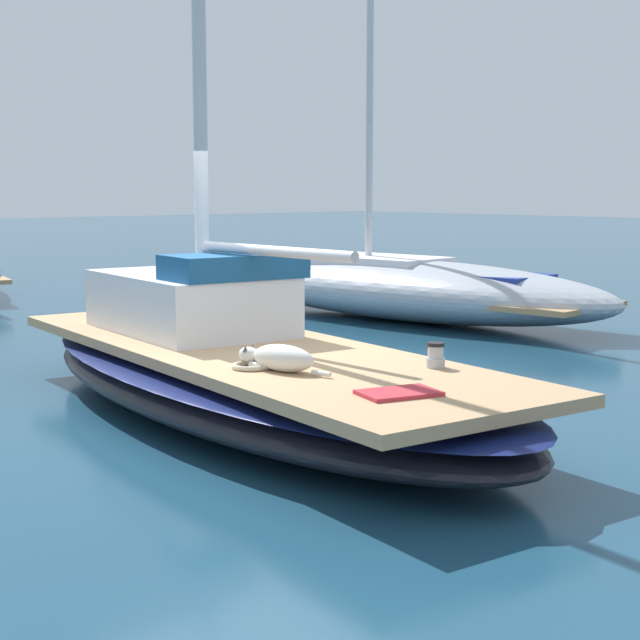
{
  "coord_description": "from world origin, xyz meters",
  "views": [
    {
      "loc": [
        -5.5,
        -7.08,
        2.13
      ],
      "look_at": [
        0.0,
        -1.0,
        1.01
      ],
      "focal_mm": 54.17,
      "sensor_mm": 36.0,
      "label": 1
    }
  ],
  "objects_px": {
    "deck_winch": "(436,356)",
    "moored_boat_starboard_side": "(405,287)",
    "sailboat_main": "(249,380)",
    "dog_white": "(280,358)",
    "coiled_rope": "(251,366)",
    "deck_towel": "(399,393)"
  },
  "relations": [
    {
      "from": "deck_towel",
      "to": "moored_boat_starboard_side",
      "type": "height_order",
      "value": "moored_boat_starboard_side"
    },
    {
      "from": "sailboat_main",
      "to": "dog_white",
      "type": "xyz_separation_m",
      "value": [
        -0.58,
        -1.15,
        0.43
      ]
    },
    {
      "from": "deck_towel",
      "to": "sailboat_main",
      "type": "bearing_deg",
      "value": 77.59
    },
    {
      "from": "sailboat_main",
      "to": "deck_towel",
      "type": "relative_size",
      "value": 13.39
    },
    {
      "from": "deck_winch",
      "to": "coiled_rope",
      "type": "relative_size",
      "value": 0.65
    },
    {
      "from": "coiled_rope",
      "to": "moored_boat_starboard_side",
      "type": "height_order",
      "value": "moored_boat_starboard_side"
    },
    {
      "from": "deck_winch",
      "to": "deck_towel",
      "type": "bearing_deg",
      "value": -152.08
    },
    {
      "from": "coiled_rope",
      "to": "moored_boat_starboard_side",
      "type": "relative_size",
      "value": 0.04
    },
    {
      "from": "sailboat_main",
      "to": "deck_winch",
      "type": "xyz_separation_m",
      "value": [
        0.48,
        -1.9,
        0.42
      ]
    },
    {
      "from": "sailboat_main",
      "to": "moored_boat_starboard_side",
      "type": "height_order",
      "value": "moored_boat_starboard_side"
    },
    {
      "from": "deck_winch",
      "to": "moored_boat_starboard_side",
      "type": "xyz_separation_m",
      "value": [
        5.64,
        5.58,
        -0.23
      ]
    },
    {
      "from": "dog_white",
      "to": "coiled_rope",
      "type": "bearing_deg",
      "value": 115.03
    },
    {
      "from": "deck_towel",
      "to": "coiled_rope",
      "type": "bearing_deg",
      "value": 95.69
    },
    {
      "from": "dog_white",
      "to": "moored_boat_starboard_side",
      "type": "xyz_separation_m",
      "value": [
        6.69,
        4.83,
        -0.24
      ]
    },
    {
      "from": "sailboat_main",
      "to": "deck_winch",
      "type": "height_order",
      "value": "deck_winch"
    },
    {
      "from": "dog_white",
      "to": "moored_boat_starboard_side",
      "type": "bearing_deg",
      "value": 35.83
    },
    {
      "from": "moored_boat_starboard_side",
      "to": "deck_towel",
      "type": "bearing_deg",
      "value": -137.39
    },
    {
      "from": "deck_winch",
      "to": "moored_boat_starboard_side",
      "type": "relative_size",
      "value": 0.03
    },
    {
      "from": "deck_winch",
      "to": "moored_boat_starboard_side",
      "type": "height_order",
      "value": "moored_boat_starboard_side"
    },
    {
      "from": "sailboat_main",
      "to": "dog_white",
      "type": "height_order",
      "value": "dog_white"
    },
    {
      "from": "coiled_rope",
      "to": "deck_towel",
      "type": "bearing_deg",
      "value": -84.31
    },
    {
      "from": "deck_winch",
      "to": "moored_boat_starboard_side",
      "type": "distance_m",
      "value": 7.94
    }
  ]
}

